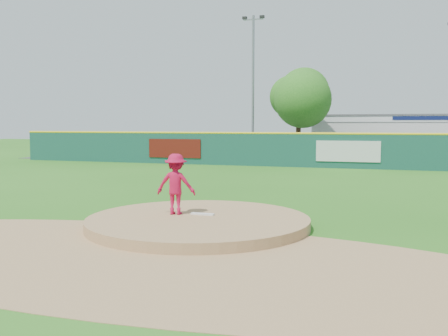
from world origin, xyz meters
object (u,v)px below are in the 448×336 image
(playground_slide, at_px, (126,147))
(deciduous_tree, at_px, (299,97))
(van, at_px, (353,151))
(pool_building_grp, at_px, (411,135))
(pitcher, at_px, (176,184))
(light_pole_left, at_px, (253,80))

(playground_slide, xyz_separation_m, deciduous_tree, (12.30, 3.45, 3.71))
(van, xyz_separation_m, pool_building_grp, (3.93, 9.49, 0.86))
(pitcher, relative_size, van, 0.27)
(pool_building_grp, bearing_deg, van, -112.49)
(pool_building_grp, xyz_separation_m, deciduous_tree, (-8.00, -6.99, 2.89))
(pitcher, height_order, van, pitcher)
(van, distance_m, light_pole_left, 10.63)
(light_pole_left, bearing_deg, pitcher, -78.78)
(playground_slide, distance_m, light_pole_left, 11.21)
(van, height_order, pool_building_grp, pool_building_grp)
(van, distance_m, deciduous_tree, 6.07)
(pool_building_grp, height_order, playground_slide, pool_building_grp)
(deciduous_tree, bearing_deg, playground_slide, -164.35)
(playground_slide, relative_size, light_pole_left, 0.27)
(pool_building_grp, bearing_deg, pitcher, -101.86)
(pitcher, bearing_deg, deciduous_tree, -95.30)
(pool_building_grp, distance_m, light_pole_left, 13.72)
(pitcher, relative_size, playground_slide, 0.51)
(van, relative_size, pool_building_grp, 0.37)
(pool_building_grp, bearing_deg, playground_slide, -152.79)
(pitcher, xyz_separation_m, van, (2.75, 22.32, -0.22))
(pool_building_grp, relative_size, deciduous_tree, 2.07)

